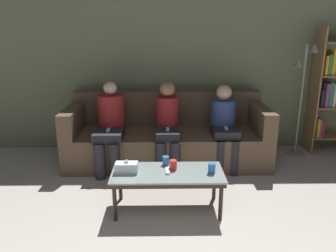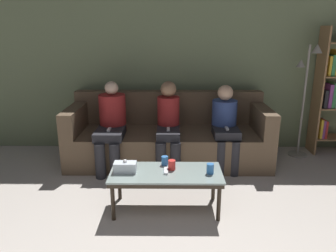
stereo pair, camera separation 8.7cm
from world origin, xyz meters
name	(u,v)px [view 2 (the right image)]	position (x,y,z in m)	size (l,w,h in m)	color
wall_back	(169,63)	(0.00, 3.80, 1.30)	(12.00, 0.06, 2.60)	#707F5B
couch	(168,137)	(0.00, 3.24, 0.33)	(2.68, 0.99, 0.92)	brown
coffee_table	(166,176)	(-0.01, 1.90, 0.37)	(1.11, 0.51, 0.41)	#8C9E99
cup_near_left	(165,161)	(-0.03, 2.08, 0.46)	(0.07, 0.07, 0.09)	#3372BF
cup_near_right	(172,165)	(0.04, 1.96, 0.46)	(0.07, 0.07, 0.10)	red
cup_far_center	(210,169)	(0.42, 1.87, 0.46)	(0.07, 0.07, 0.10)	#3372BF
tissue_box	(125,167)	(-0.42, 1.90, 0.47)	(0.22, 0.12, 0.13)	silver
game_remote	(166,171)	(-0.01, 1.90, 0.42)	(0.04, 0.15, 0.02)	white
standing_lamp	(306,89)	(1.91, 3.43, 0.97)	(0.31, 0.26, 1.59)	gray
seated_person_left_end	(111,122)	(-0.74, 3.01, 0.61)	(0.35, 0.74, 1.13)	#28282D
seated_person_mid_left	(168,123)	(0.00, 3.00, 0.60)	(0.31, 0.67, 1.13)	#28282D
seated_person_mid_right	(225,124)	(0.74, 3.02, 0.59)	(0.33, 0.63, 1.08)	#28282D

